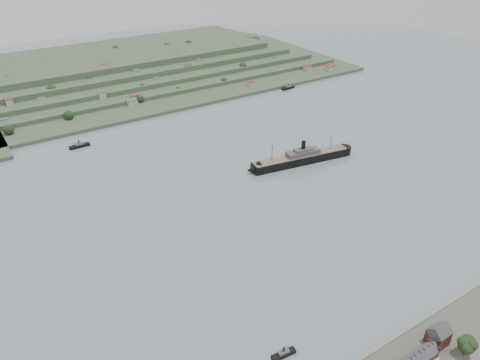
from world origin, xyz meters
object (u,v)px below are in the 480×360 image
tugboat (284,354)px  steamship (298,159)px  gabled_building (438,335)px  fig_tree (468,345)px

tugboat → steamship: bearing=48.8°
gabled_building → tugboat: (-75.15, 40.56, -6.63)m
gabled_building → steamship: (74.13, 211.07, -3.16)m
steamship → gabled_building: bearing=-109.4°
steamship → fig_tree: size_ratio=8.87×
steamship → tugboat: (-149.28, -170.51, -3.47)m
gabled_building → tugboat: bearing=151.6°
steamship → fig_tree: 234.80m
tugboat → fig_tree: bearing=-33.7°
fig_tree → tugboat: bearing=146.3°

